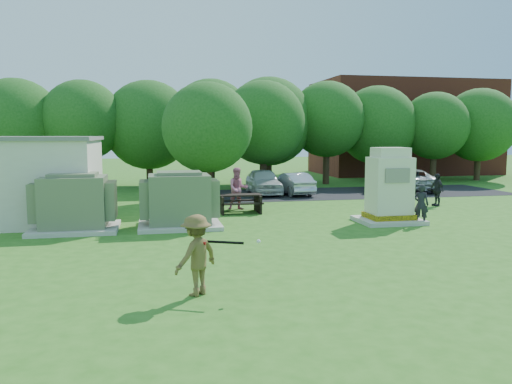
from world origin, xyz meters
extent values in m
plane|color=#2D6619|center=(0.00, 0.00, 0.00)|extent=(120.00, 120.00, 0.00)
cube|color=maroon|center=(18.00, 27.00, 4.00)|extent=(15.00, 8.00, 8.00)
cube|color=#232326|center=(7.00, 13.50, 0.01)|extent=(20.00, 6.00, 0.01)
cube|color=beige|center=(-6.50, 4.50, 0.07)|extent=(3.00, 2.40, 0.15)
cube|color=#656F4F|center=(-6.50, 4.50, 1.05)|extent=(2.20, 1.80, 1.80)
cube|color=#656F4F|center=(-6.50, 4.50, 2.01)|extent=(1.60, 1.30, 0.12)
cube|color=#656F4F|center=(-7.77, 4.50, 1.07)|extent=(0.32, 1.50, 1.35)
cube|color=#656F4F|center=(-5.23, 4.50, 1.07)|extent=(0.32, 1.50, 1.35)
cube|color=beige|center=(-2.80, 4.50, 0.07)|extent=(3.00, 2.40, 0.15)
cube|color=#5D6C4B|center=(-2.80, 4.50, 1.05)|extent=(2.20, 1.80, 1.80)
cube|color=#5D6C4B|center=(-2.80, 4.50, 2.01)|extent=(1.60, 1.30, 0.12)
cube|color=#5D6C4B|center=(-4.07, 4.50, 1.07)|extent=(0.32, 1.50, 1.35)
cube|color=#5D6C4B|center=(-1.53, 4.50, 1.07)|extent=(0.32, 1.50, 1.35)
cube|color=beige|center=(5.26, 3.83, 0.08)|extent=(2.40, 1.97, 0.16)
cube|color=yellow|center=(5.26, 3.83, 0.26)|extent=(1.69, 1.37, 0.20)
cube|color=beige|center=(5.26, 3.83, 1.45)|extent=(1.53, 1.20, 2.18)
cube|color=beige|center=(5.26, 3.83, 2.74)|extent=(1.26, 0.98, 0.38)
cube|color=gray|center=(5.26, 3.20, 1.89)|extent=(0.98, 0.04, 0.55)
cube|color=black|center=(-0.05, 7.41, 0.78)|extent=(1.90, 0.74, 0.06)
cube|color=black|center=(-0.05, 7.99, 0.46)|extent=(1.90, 0.26, 0.05)
cube|color=black|center=(-0.05, 6.83, 0.46)|extent=(1.90, 0.26, 0.05)
cube|color=black|center=(-0.87, 7.41, 0.39)|extent=(0.08, 1.42, 0.78)
cube|color=black|center=(0.78, 7.41, 0.39)|extent=(0.08, 1.42, 0.78)
imported|color=brown|center=(-2.84, -3.58, 0.87)|extent=(1.28, 1.22, 1.74)
imported|color=black|center=(6.27, 3.19, 0.78)|extent=(0.68, 0.62, 1.55)
imported|color=#C36781|center=(0.04, 8.31, 0.96)|extent=(0.94, 0.74, 1.93)
imported|color=black|center=(9.61, 7.58, 0.78)|extent=(0.45, 0.94, 1.56)
imported|color=silver|center=(2.46, 13.92, 0.73)|extent=(1.92, 4.37, 1.46)
imported|color=silver|center=(4.09, 13.45, 0.63)|extent=(1.70, 3.91, 1.25)
imported|color=black|center=(9.78, 13.84, 0.66)|extent=(3.48, 4.88, 1.31)
imported|color=#BBBBC0|center=(11.57, 13.86, 0.67)|extent=(2.92, 5.08, 1.34)
cylinder|color=black|center=(-2.25, -3.67, 1.14)|extent=(0.80, 0.39, 0.06)
cylinder|color=maroon|center=(-2.75, -3.66, 1.14)|extent=(0.23, 0.15, 0.06)
sphere|color=white|center=(-1.52, -3.74, 1.14)|extent=(0.09, 0.09, 0.09)
cylinder|color=#47301E|center=(-12.00, 19.40, 1.20)|extent=(0.44, 0.44, 2.40)
sphere|color=#235B1C|center=(-12.00, 19.40, 4.08)|extent=(5.60, 5.60, 5.60)
cylinder|color=#47301E|center=(-8.00, 18.80, 1.40)|extent=(0.44, 0.44, 2.80)
sphere|color=#235B1C|center=(-8.00, 18.80, 4.30)|extent=(5.00, 5.00, 5.00)
cylinder|color=#47301E|center=(-4.00, 19.60, 1.15)|extent=(0.44, 0.44, 2.30)
sphere|color=#235B1C|center=(-4.00, 19.60, 4.04)|extent=(5.80, 5.80, 5.80)
cylinder|color=#47301E|center=(0.00, 18.70, 1.35)|extent=(0.44, 0.44, 2.70)
sphere|color=#235B1C|center=(0.00, 18.70, 4.32)|extent=(5.40, 5.40, 5.40)
cylinder|color=#47301E|center=(4.00, 19.30, 1.25)|extent=(0.44, 0.44, 2.50)
sphere|color=#235B1C|center=(4.00, 19.30, 4.30)|extent=(6.00, 6.00, 6.00)
cylinder|color=#47301E|center=(8.00, 18.90, 1.45)|extent=(0.44, 0.44, 2.90)
sphere|color=#235B1C|center=(8.00, 18.90, 4.46)|extent=(5.20, 5.20, 5.20)
cylinder|color=#47301E|center=(12.00, 19.50, 1.20)|extent=(0.44, 0.44, 2.40)
sphere|color=#235B1C|center=(12.00, 19.50, 4.08)|extent=(5.60, 5.60, 5.60)
cylinder|color=#47301E|center=(16.00, 18.60, 1.30)|extent=(0.44, 0.44, 2.60)
sphere|color=#235B1C|center=(16.00, 18.60, 4.04)|extent=(4.80, 4.80, 4.80)
cylinder|color=#47301E|center=(20.00, 19.20, 1.25)|extent=(0.44, 0.44, 2.50)
sphere|color=#235B1C|center=(20.00, 19.20, 4.12)|extent=(5.40, 5.40, 5.40)
cylinder|color=#47301E|center=(-1.00, 11.50, 1.20)|extent=(0.44, 0.44, 2.40)
sphere|color=#235B1C|center=(-1.00, 11.50, 3.78)|extent=(4.60, 4.60, 4.60)
cylinder|color=#47301E|center=(3.00, 16.50, 1.30)|extent=(0.44, 0.44, 2.60)
sphere|color=#235B1C|center=(3.00, 16.50, 4.16)|extent=(5.20, 5.20, 5.20)
camera|label=1|loc=(-3.66, -14.01, 3.43)|focal=35.00mm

